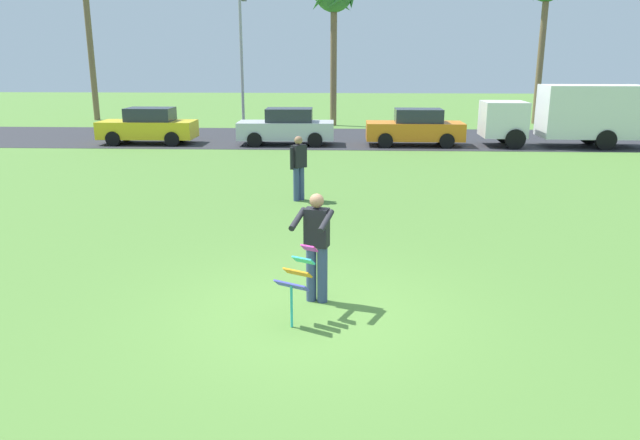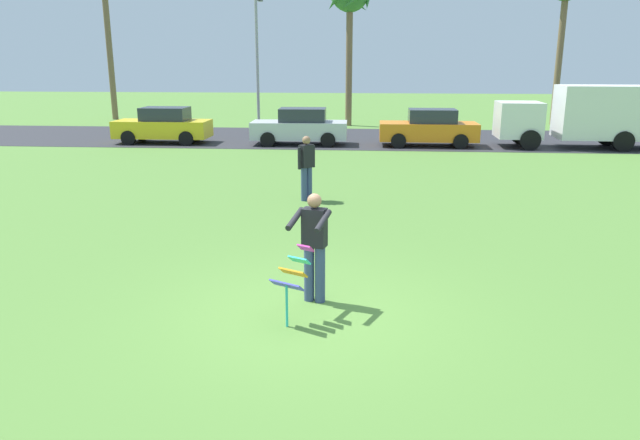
% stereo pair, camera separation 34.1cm
% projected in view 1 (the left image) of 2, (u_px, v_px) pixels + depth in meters
% --- Properties ---
extents(ground_plane, '(120.00, 120.00, 0.00)m').
position_uv_depth(ground_plane, '(313.00, 312.00, 8.98)').
color(ground_plane, '#568438').
extents(road_strip, '(120.00, 8.00, 0.01)m').
position_uv_depth(road_strip, '(339.00, 138.00, 28.74)').
color(road_strip, '#2D2D33').
rests_on(road_strip, ground).
extents(person_kite_flyer, '(0.66, 0.74, 1.73)m').
position_uv_depth(person_kite_flyer, '(316.00, 244.00, 9.13)').
color(person_kite_flyer, '#384772').
rests_on(person_kite_flyer, ground).
extents(kite_held, '(0.62, 0.73, 1.10)m').
position_uv_depth(kite_held, '(298.00, 275.00, 8.43)').
color(kite_held, '#D83399').
rests_on(kite_held, ground).
extents(parked_car_yellow, '(4.22, 1.86, 1.60)m').
position_uv_depth(parked_car_yellow, '(148.00, 126.00, 26.63)').
color(parked_car_yellow, yellow).
rests_on(parked_car_yellow, ground).
extents(parked_car_silver, '(4.25, 1.93, 1.60)m').
position_uv_depth(parked_car_silver, '(287.00, 127.00, 26.34)').
color(parked_car_silver, silver).
rests_on(parked_car_silver, ground).
extents(parked_car_orange, '(4.20, 1.84, 1.60)m').
position_uv_depth(parked_car_orange, '(415.00, 128.00, 26.06)').
color(parked_car_orange, orange).
rests_on(parked_car_orange, ground).
extents(parked_truck_white_box, '(6.74, 2.22, 2.62)m').
position_uv_depth(parked_truck_white_box, '(572.00, 114.00, 25.58)').
color(parked_truck_white_box, silver).
rests_on(parked_truck_white_box, ground).
extents(streetlight_pole, '(0.24, 1.65, 7.00)m').
position_uv_depth(streetlight_pole, '(242.00, 53.00, 32.52)').
color(streetlight_pole, '#9E9EA3').
rests_on(streetlight_pole, ground).
extents(person_walker_near, '(0.42, 0.43, 1.73)m').
position_uv_depth(person_walker_near, '(299.00, 166.00, 15.84)').
color(person_walker_near, '#384772').
rests_on(person_walker_near, ground).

